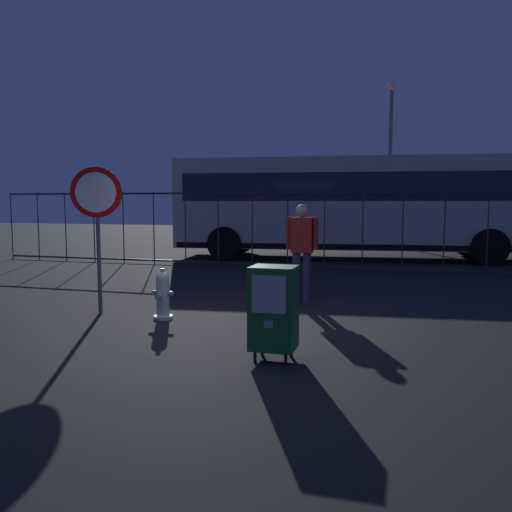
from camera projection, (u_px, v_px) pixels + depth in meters
The scene contains 8 objects.
ground_plane at pixel (209, 333), 6.82m from camera, with size 60.00×60.00×0.00m, color black.
fire_hydrant at pixel (163, 295), 7.58m from camera, with size 0.33×0.31×0.75m.
newspaper_box_primary at pixel (274, 308), 5.59m from camera, with size 0.48×0.42×1.02m.
stop_sign at pixel (97, 209), 7.82m from camera, with size 0.71×0.31×2.23m.
pedestrian at pixel (302, 247), 8.84m from camera, with size 0.55×0.22×1.67m.
fence_barrier at pixel (306, 230), 13.20m from camera, with size 18.03×0.04×2.00m.
bus_near at pixel (352, 202), 15.76m from camera, with size 10.72×3.73×3.00m.
street_light_near_left at pixel (390, 151), 20.54m from camera, with size 0.32×0.32×6.36m.
Camera 1 is at (2.46, -6.24, 1.69)m, focal length 36.53 mm.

